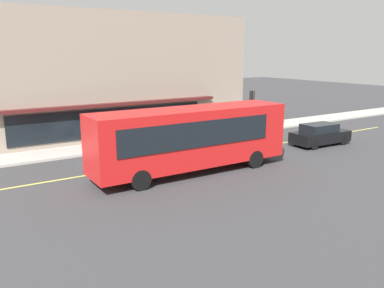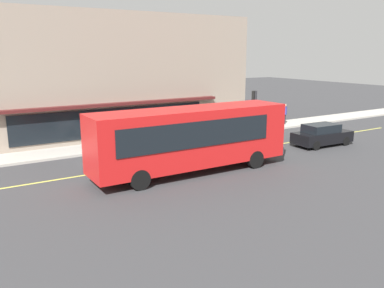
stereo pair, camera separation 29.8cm
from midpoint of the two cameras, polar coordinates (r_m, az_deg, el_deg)
ground at (r=25.18m, az=2.83°, el=-1.63°), size 120.00×120.00×0.00m
sidewalk at (r=29.57m, az=-3.01°, el=0.72°), size 80.00×2.69×0.15m
lane_centre_stripe at (r=25.18m, az=2.83°, el=-1.62°), size 36.00×0.16×0.01m
storefront_building at (r=32.96m, az=-13.83°, el=9.58°), size 23.73×9.80×9.21m
bus at (r=21.12m, az=0.38°, el=1.07°), size 11.14×2.65×3.50m
traffic_light at (r=32.65m, az=9.20°, el=6.11°), size 0.30×0.52×3.20m
car_maroon at (r=29.47m, az=6.68°, el=1.93°), size 4.40×2.06×1.52m
car_black at (r=29.16m, az=18.40°, el=1.23°), size 4.38×2.03×1.52m
car_silver at (r=25.20m, az=-9.00°, el=-0.03°), size 4.37×2.00×1.52m
pedestrian_by_curb at (r=36.15m, az=13.41°, el=4.49°), size 0.34×0.34×1.79m
pedestrian_mid_block at (r=31.19m, az=5.37°, el=3.41°), size 0.34×0.34×1.73m
pedestrian_near_storefront at (r=34.33m, az=10.09°, el=4.14°), size 0.34×0.34×1.73m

